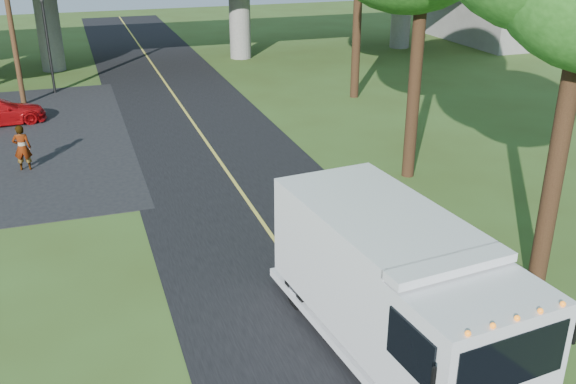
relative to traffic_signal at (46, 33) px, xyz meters
name	(u,v)px	position (x,y,z in m)	size (l,w,h in m)	color
ground	(353,354)	(6.00, -26.00, -3.20)	(120.00, 120.00, 0.00)	#394C1B
road	(237,186)	(6.00, -16.00, -3.19)	(7.00, 90.00, 0.02)	black
lane_line	(237,186)	(6.00, -16.00, -3.17)	(0.12, 90.00, 0.01)	gold
traffic_signal	(46,33)	(0.00, 0.00, 0.00)	(0.18, 0.22, 5.20)	black
utility_pole	(9,11)	(-1.50, -2.00, 1.40)	(1.60, 0.26, 9.00)	#472D19
step_van	(394,283)	(6.83, -26.05, -1.55)	(3.37, 7.44, 3.03)	silver
pedestrian	(22,148)	(-1.10, -11.89, -2.32)	(0.64, 0.42, 1.75)	gray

